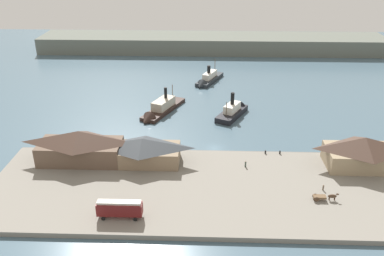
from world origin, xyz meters
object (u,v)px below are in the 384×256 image
(street_tram, at_px, (120,208))
(ferry_approaching_east, at_px, (234,110))
(horse_cart, at_px, (324,197))
(mooring_post_center_west, at_px, (280,152))
(ferry_approaching_west, at_px, (207,80))
(ferry_shed_central_terminal, at_px, (80,146))
(ferry_moored_east, at_px, (159,110))
(pedestrian_near_west_shed, at_px, (323,188))
(mooring_post_east, at_px, (265,152))
(ferry_shed_west_terminal, at_px, (363,152))
(pedestrian_near_cart, at_px, (245,164))
(ferry_shed_east_terminal, at_px, (142,150))

(street_tram, relative_size, ferry_approaching_east, 0.55)
(horse_cart, bearing_deg, mooring_post_center_west, 107.04)
(ferry_approaching_west, bearing_deg, ferry_shed_central_terminal, -116.24)
(horse_cart, relative_size, ferry_moored_east, 0.23)
(ferry_shed_central_terminal, xyz_separation_m, horse_cart, (60.33, -15.88, -3.53))
(pedestrian_near_west_shed, distance_m, ferry_moored_east, 64.31)
(mooring_post_east, height_order, ferry_moored_east, ferry_moored_east)
(mooring_post_center_west, bearing_deg, ferry_shed_west_terminal, -16.15)
(pedestrian_near_west_shed, bearing_deg, mooring_post_center_west, 112.90)
(pedestrian_near_cart, height_order, ferry_moored_east, ferry_moored_east)
(ferry_shed_east_terminal, distance_m, pedestrian_near_west_shed, 46.23)
(horse_cart, bearing_deg, ferry_shed_east_terminal, 160.17)
(ferry_shed_central_terminal, distance_m, pedestrian_near_cart, 43.81)
(ferry_shed_east_terminal, xyz_separation_m, mooring_post_east, (33.23, 5.74, -3.06))
(street_tram, distance_m, horse_cart, 45.98)
(ferry_shed_west_terminal, xyz_separation_m, mooring_post_center_west, (-20.11, 5.83, -3.77))
(ferry_shed_west_terminal, height_order, mooring_post_east, ferry_shed_west_terminal)
(ferry_shed_central_terminal, height_order, ferry_moored_east, ferry_shed_central_terminal)
(street_tram, xyz_separation_m, horse_cart, (45.26, 7.95, -1.51))
(pedestrian_near_cart, bearing_deg, street_tram, -142.18)
(street_tram, bearing_deg, pedestrian_near_west_shed, 14.59)
(ferry_approaching_east, bearing_deg, horse_cart, -71.01)
(ferry_shed_west_terminal, xyz_separation_m, pedestrian_near_cart, (-30.22, -1.52, -3.45))
(ferry_shed_west_terminal, bearing_deg, ferry_approaching_east, 131.30)
(pedestrian_near_cart, bearing_deg, ferry_approaching_west, 98.13)
(pedestrian_near_cart, relative_size, ferry_moored_east, 0.07)
(ferry_approaching_east, bearing_deg, ferry_approaching_west, 105.42)
(ferry_shed_east_terminal, distance_m, horse_cart, 46.66)
(ferry_shed_west_terminal, distance_m, pedestrian_near_cart, 30.45)
(ferry_shed_central_terminal, relative_size, ferry_moored_east, 0.90)
(horse_cart, xyz_separation_m, ferry_approaching_west, (-26.69, 84.12, -0.81))
(ferry_shed_west_terminal, xyz_separation_m, mooring_post_east, (-24.09, 5.81, -3.77))
(ferry_approaching_east, bearing_deg, mooring_post_center_west, -69.62)
(street_tram, bearing_deg, horse_cart, 9.96)
(ferry_moored_east, bearing_deg, pedestrian_near_cart, -54.12)
(mooring_post_east, xyz_separation_m, ferry_approaching_east, (-7.00, 29.58, -0.09))
(street_tram, bearing_deg, ferry_shed_central_terminal, 122.32)
(ferry_shed_central_terminal, relative_size, mooring_post_center_west, 24.49)
(ferry_shed_central_terminal, xyz_separation_m, pedestrian_near_west_shed, (61.13, -11.84, -3.77))
(ferry_approaching_west, bearing_deg, ferry_moored_east, -116.49)
(ferry_shed_west_terminal, bearing_deg, ferry_approaching_west, 120.45)
(ferry_shed_east_terminal, xyz_separation_m, pedestrian_near_west_shed, (44.61, -11.77, -2.82))
(ferry_shed_west_terminal, relative_size, street_tram, 1.96)
(horse_cart, relative_size, mooring_post_center_west, 6.38)
(pedestrian_near_cart, relative_size, mooring_post_east, 1.88)
(ferry_shed_east_terminal, bearing_deg, pedestrian_near_west_shed, -14.78)
(ferry_shed_east_terminal, xyz_separation_m, pedestrian_near_cart, (27.11, -1.59, -2.74))
(ferry_approaching_west, bearing_deg, horse_cart, -72.39)
(pedestrian_near_west_shed, relative_size, mooring_post_east, 1.68)
(ferry_approaching_west, bearing_deg, ferry_approaching_east, -74.58)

